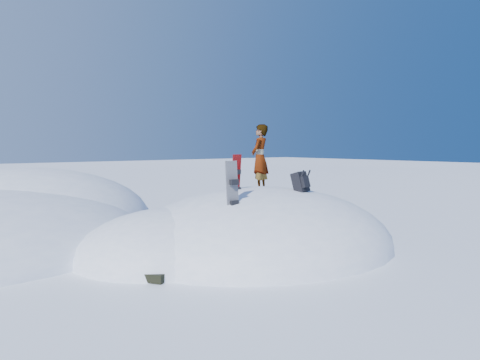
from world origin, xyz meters
TOP-DOWN VIEW (x-y plane):
  - ground at (0.00, 0.00)m, footprint 120.00×120.00m
  - snow_mound at (-0.17, 0.24)m, footprint 8.00×6.00m
  - rock_outcrop at (3.72, 3.01)m, footprint 4.68×4.41m
  - snowboard_red at (-0.62, 0.22)m, footprint 0.27×0.19m
  - snowboard_dark at (-1.49, -0.76)m, footprint 0.30×0.22m
  - backpack at (0.64, -0.71)m, footprint 0.41×0.48m
  - gear_pile at (-3.28, -0.80)m, footprint 0.77×0.64m
  - person at (0.91, 1.10)m, footprint 0.80×0.71m

SIDE VIEW (x-z plane):
  - ground at x=0.00m, z-range 0.00..0.00m
  - snow_mound at x=-0.17m, z-range -1.50..1.50m
  - rock_outcrop at x=3.72m, z-range -0.82..0.85m
  - gear_pile at x=-3.28m, z-range 0.00..0.20m
  - snowboard_dark at x=-1.49m, z-range 0.73..2.22m
  - snowboard_red at x=-0.62m, z-range 0.93..2.33m
  - backpack at x=0.64m, z-range 1.35..1.93m
  - person at x=0.91m, z-range 1.26..3.10m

